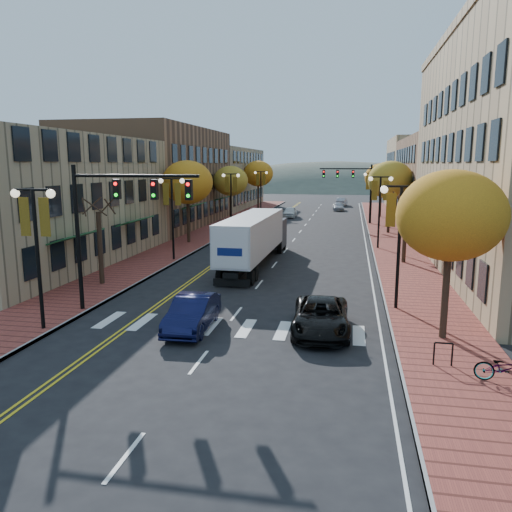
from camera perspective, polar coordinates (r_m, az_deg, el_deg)
The scene contains 32 objects.
ground at distance 20.24m, azimuth -4.86°, elevation -9.88°, with size 200.00×200.00×0.00m, color black.
sidewalk_left at distance 53.16m, azimuth -4.79°, elevation 2.90°, with size 4.00×85.00×0.15m, color brown.
sidewalk_right at distance 51.37m, azimuth 14.95°, elevation 2.32°, with size 4.00×85.00×0.15m, color brown.
building_left_near at distance 38.42m, azimuth -24.66°, elevation 5.74°, with size 12.00×22.00×9.00m, color #9E8966.
building_left_mid at distance 58.64m, azimuth -11.58°, elevation 8.75°, with size 12.00×24.00×11.00m, color brown.
building_left_far at distance 82.34m, azimuth -4.90°, elevation 8.83°, with size 12.00×26.00×9.50m, color #9E8966.
building_right_mid at distance 61.74m, azimuth 23.46°, elevation 7.72°, with size 15.00×24.00×10.00m, color brown.
building_right_far at distance 83.34m, azimuth 20.23°, elevation 8.77°, with size 15.00×20.00×11.00m, color #9E8966.
tree_left_a at distance 30.23m, azimuth -17.38°, elevation 0.89°, with size 0.28×0.28×4.20m.
tree_left_b at distance 44.61m, azimuth -7.85°, elevation 8.33°, with size 4.48×4.48×7.21m.
tree_left_c at distance 59.99m, azimuth -2.93°, elevation 8.56°, with size 4.16×4.16×6.69m.
tree_left_d at distance 77.58m, azimuth 0.26°, elevation 9.40°, with size 4.61×4.61×7.42m.
tree_right_a at distance 20.70m, azimuth 21.39°, elevation 4.29°, with size 4.16×4.16×6.69m.
tree_right_b at distance 36.76m, azimuth 16.66°, elevation 2.56°, with size 0.28×0.28×4.20m.
tree_right_c at distance 52.42m, azimuth 15.12°, elevation 8.37°, with size 4.48×4.48×7.21m.
tree_right_d at distance 68.38m, azimuth 14.15°, elevation 8.68°, with size 4.35×4.35×7.00m.
lamp_left_a at distance 22.41m, azimuth -23.86°, elevation 2.57°, with size 1.96×0.36×6.05m.
lamp_left_b at distance 36.64m, azimuth -9.57°, elevation 6.04°, with size 1.96×0.36×6.05m.
lamp_left_c at distance 53.85m, azimuth -2.88°, elevation 7.53°, with size 1.96×0.36×6.05m.
lamp_left_d at distance 71.45m, azimuth 0.56°, elevation 8.26°, with size 1.96×0.36×6.05m.
lamp_right_a at distance 24.52m, azimuth 16.15°, elevation 3.66°, with size 1.96×0.36×6.05m.
lamp_right_b at distance 42.41m, azimuth 13.98°, elevation 6.46°, with size 1.96×0.36×6.05m.
lamp_right_c at distance 60.36m, azimuth 13.09°, elevation 7.59°, with size 1.96×0.36×6.05m.
traffic_mast_near at distance 23.88m, azimuth -15.87°, elevation 5.02°, with size 6.10×0.35×7.00m.
traffic_mast_far at distance 60.29m, azimuth 11.18°, elevation 8.26°, with size 6.10×0.34×7.00m.
semi_truck at distance 34.82m, azimuth -0.05°, elevation 2.35°, with size 2.55×14.49×3.61m.
navy_sedan at distance 21.71m, azimuth -7.27°, elevation -6.47°, with size 1.55×4.43×1.46m, color black.
black_suv at distance 21.32m, azimuth 7.43°, elevation -6.88°, with size 2.32×5.04×1.40m, color black.
car_far_white at distance 67.18m, azimuth 3.90°, elevation 5.03°, with size 1.66×4.12×1.40m, color white.
car_far_silver at distance 77.96m, azimuth 9.40°, elevation 5.57°, with size 1.63×4.02×1.17m, color #A2A2A9.
car_far_oncoming at distance 86.81m, azimuth 9.77°, elevation 6.12°, with size 1.48×4.24×1.40m, color #9F9EA5.
bicycle at distance 18.05m, azimuth 26.64°, elevation -11.40°, with size 0.65×1.86×0.98m, color gray.
Camera 1 is at (5.20, -18.26, 7.02)m, focal length 35.00 mm.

